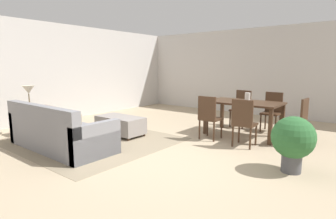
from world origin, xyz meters
name	(u,v)px	position (x,y,z in m)	size (l,w,h in m)	color
ground_plane	(168,157)	(0.00, 0.00, 0.00)	(10.80, 10.80, 0.00)	tan
wall_back	(270,72)	(0.00, 5.00, 1.35)	(9.00, 0.12, 2.70)	beige
wall_left	(53,73)	(-4.50, 0.50, 1.35)	(0.12, 11.00, 2.70)	beige
area_rug	(94,140)	(-1.85, -0.14, 0.00)	(3.00, 2.80, 0.01)	gray
couch	(59,133)	(-1.92, -0.86, 0.29)	(2.25, 0.94, 0.86)	gray
ottoman_table	(120,124)	(-1.79, 0.53, 0.24)	(1.11, 0.57, 0.42)	gray
side_table	(30,115)	(-3.35, -0.71, 0.46)	(0.40, 0.40, 0.59)	brown
table_lamp	(28,91)	(-3.35, -0.71, 1.00)	(0.26, 0.26, 0.53)	brown
dining_table	(244,106)	(0.38, 2.21, 0.67)	(1.57, 0.93, 0.76)	#422B1C
dining_chair_near_left	(209,115)	(-0.04, 1.42, 0.52)	(0.40, 0.40, 0.92)	#422B1C
dining_chair_near_right	(244,120)	(0.74, 1.35, 0.52)	(0.42, 0.42, 0.92)	#422B1C
dining_chair_far_left	(242,106)	(-0.03, 3.05, 0.52)	(0.42, 0.42, 0.92)	#422B1C
dining_chair_far_right	(272,109)	(0.74, 3.03, 0.52)	(0.40, 0.40, 0.92)	#422B1C
dining_chair_head_east	(299,119)	(1.52, 2.17, 0.52)	(0.42, 0.42, 0.92)	#422B1C
vase_centerpiece	(248,97)	(0.46, 2.19, 0.86)	(0.12, 0.12, 0.20)	silver
potted_plant	(293,140)	(1.80, 0.62, 0.49)	(0.61, 0.61, 0.83)	#4C4C51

